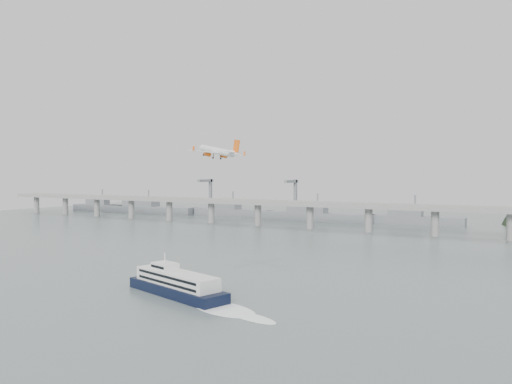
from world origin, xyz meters
The scene contains 5 objects.
ground centered at (0.00, 0.00, 0.00)m, with size 900.00×900.00×0.00m, color slate.
bridge centered at (-1.15, 200.00, 17.65)m, with size 800.00×22.00×23.90m.
distant_fleet centered at (-155.36, 265.08, 6.22)m, with size 453.00×60.90×40.00m.
ferry centered at (16.53, -35.57, 4.14)m, with size 79.03×31.15×15.26m.
airliner centered at (-31.89, 64.85, 59.55)m, with size 40.18×37.46×11.26m.
Camera 1 is at (135.16, -184.31, 46.15)m, focal length 35.00 mm.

